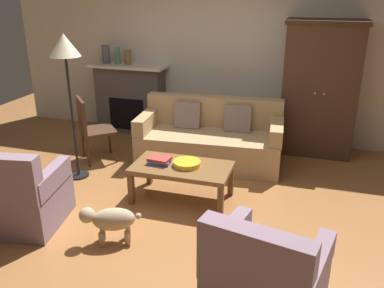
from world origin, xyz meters
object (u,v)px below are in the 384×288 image
fireplace (131,98)px  side_chair_wooden (91,126)px  floor_lamp (65,54)px  book_stack (159,160)px  mantel_vase_slate (106,54)px  couch (210,140)px  armoire (320,89)px  mantel_vase_bronze (128,57)px  armchair_near_left (20,198)px  armchair_near_right (265,280)px  mantel_vase_jade (117,56)px  fruit_bowl (187,163)px  coffee_table (182,170)px  dog (110,220)px

fireplace → side_chair_wooden: 1.32m
floor_lamp → book_stack: bearing=-9.5°
mantel_vase_slate → couch: bearing=-23.6°
fireplace → side_chair_wooden: bearing=-89.1°
book_stack → mantel_vase_slate: mantel_vase_slate is taller
floor_lamp → side_chair_wooden: bearing=97.2°
armoire → mantel_vase_bronze: bearing=178.8°
fireplace → book_stack: bearing=-57.5°
mantel_vase_slate → side_chair_wooden: (0.40, -1.30, -0.75)m
fireplace → armchair_near_left: fireplace is taller
fireplace → armchair_near_right: (2.68, -3.50, -0.25)m
mantel_vase_slate → mantel_vase_jade: 0.20m
fireplace → fruit_bowl: 2.56m
mantel_vase_jade → armchair_near_left: size_ratio=0.29×
coffee_table → mantel_vase_bronze: mantel_vase_bronze is taller
armoire → mantel_vase_bronze: (-2.95, 0.06, 0.29)m
book_stack → armchair_near_left: bearing=-139.1°
floor_lamp → armchair_near_right: bearing=-33.0°
armoire → armchair_near_left: armoire is taller
side_chair_wooden → floor_lamp: bearing=-82.8°
armoire → dog: bearing=-121.3°
mantel_vase_jade → floor_lamp: size_ratio=0.14×
fireplace → mantel_vase_jade: size_ratio=4.93×
fireplace → floor_lamp: floor_lamp is taller
floor_lamp → armoire: bearing=31.3°
armoire → fruit_bowl: armoire is taller
fireplace → armoire: size_ratio=0.67×
fruit_bowl → side_chair_wooden: side_chair_wooden is taller
mantel_vase_bronze → fireplace: bearing=90.0°
armchair_near_right → side_chair_wooden: 3.45m
fireplace → floor_lamp: 2.07m
mantel_vase_slate → armchair_near_left: mantel_vase_slate is taller
fireplace → armoire: 2.97m
mantel_vase_jade → armchair_near_left: 3.14m
side_chair_wooden → book_stack: bearing=-29.1°
armoire → fruit_bowl: bearing=-125.1°
armoire → floor_lamp: bearing=-148.7°
book_stack → mantel_vase_jade: 2.61m
armoire → mantel_vase_slate: bearing=179.0°
couch → side_chair_wooden: side_chair_wooden is taller
armchair_near_right → dog: bearing=161.6°
floor_lamp → mantel_vase_bronze: bearing=92.7°
mantel_vase_jade → floor_lamp: floor_lamp is taller
side_chair_wooden → couch: bearing=15.5°
coffee_table → armchair_near_left: armchair_near_left is taller
fruit_bowl → armchair_near_left: armchair_near_left is taller
floor_lamp → couch: bearing=32.0°
mantel_vase_jade → floor_lamp: (0.26, -1.80, 0.30)m
mantel_vase_slate → armchair_near_left: 3.17m
coffee_table → floor_lamp: size_ratio=0.61×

